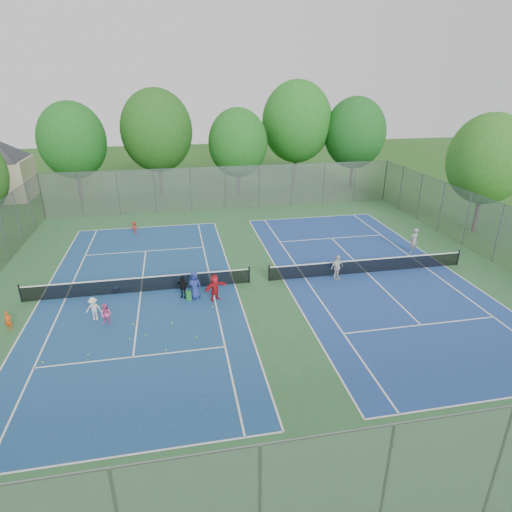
{
  "coord_description": "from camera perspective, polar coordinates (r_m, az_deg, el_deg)",
  "views": [
    {
      "loc": [
        -4.64,
        -22.92,
        11.45
      ],
      "look_at": [
        0.0,
        1.0,
        1.3
      ],
      "focal_mm": 30.0,
      "sensor_mm": 36.0,
      "label": 1
    }
  ],
  "objects": [
    {
      "name": "ball_crate",
      "position": [
        26.08,
        -18.12,
        -4.3
      ],
      "size": [
        0.44,
        0.44,
        0.29
      ],
      "primitive_type": "cube",
      "rotation": [
        0.0,
        0.0,
        -0.42
      ],
      "color": "blue",
      "rests_on": "ground"
    },
    {
      "name": "tennis_ball_0",
      "position": [
        23.36,
        -5.77,
        -6.77
      ],
      "size": [
        0.07,
        0.07,
        0.07
      ],
      "primitive_type": "sphere",
      "color": "#BCD932",
      "rests_on": "ground"
    },
    {
      "name": "tennis_ball_4",
      "position": [
        20.28,
        -11.9,
        -12.21
      ],
      "size": [
        0.07,
        0.07,
        0.07
      ],
      "primitive_type": "sphere",
      "color": "#AEC22D",
      "rests_on": "ground"
    },
    {
      "name": "tree_nr",
      "position": [
        49.07,
        5.46,
        17.37
      ],
      "size": [
        7.6,
        7.6,
        11.42
      ],
      "color": "#443326",
      "rests_on": "ground"
    },
    {
      "name": "tree_side_e",
      "position": [
        37.79,
        28.53,
        11.26
      ],
      "size": [
        6.0,
        6.0,
        9.2
      ],
      "color": "#443326",
      "rests_on": "ground"
    },
    {
      "name": "student_b",
      "position": [
        22.73,
        -19.35,
        -7.37
      ],
      "size": [
        0.69,
        0.62,
        1.16
      ],
      "primitive_type": "imported",
      "rotation": [
        0.0,
        0.0,
        -0.37
      ],
      "color": "#DE5696",
      "rests_on": "ground"
    },
    {
      "name": "student_f",
      "position": [
        23.72,
        -5.51,
        -4.22
      ],
      "size": [
        1.5,
        1.12,
        1.57
      ],
      "primitive_type": "imported",
      "rotation": [
        0.0,
        0.0,
        0.51
      ],
      "color": "red",
      "rests_on": "ground"
    },
    {
      "name": "student_c",
      "position": [
        23.37,
        -20.83,
        -6.59
      ],
      "size": [
        0.89,
        0.61,
        1.27
      ],
      "primitive_type": "imported",
      "rotation": [
        0.0,
        0.0,
        -0.18
      ],
      "color": "silver",
      "rests_on": "ground"
    },
    {
      "name": "tennis_ball_2",
      "position": [
        22.57,
        -16.1,
        -8.77
      ],
      "size": [
        0.07,
        0.07,
        0.07
      ],
      "primitive_type": "sphere",
      "color": "yellow",
      "rests_on": "ground"
    },
    {
      "name": "fence_north",
      "position": [
        40.32,
        -4.11,
        9.0
      ],
      "size": [
        32.0,
        0.1,
        4.0
      ],
      "primitive_type": "cube",
      "color": "gray",
      "rests_on": "ground"
    },
    {
      "name": "ball_hopper",
      "position": [
        24.15,
        -8.98,
        -5.25
      ],
      "size": [
        0.33,
        0.33,
        0.56
      ],
      "primitive_type": "cube",
      "rotation": [
        0.0,
        0.0,
        0.17
      ],
      "color": "#227F34",
      "rests_on": "ground"
    },
    {
      "name": "fence_east",
      "position": [
        32.26,
        29.55,
        2.56
      ],
      "size": [
        0.1,
        32.0,
        4.0
      ],
      "primitive_type": "cube",
      "rotation": [
        0.0,
        0.0,
        1.57
      ],
      "color": "gray",
      "rests_on": "ground"
    },
    {
      "name": "teen_court_b",
      "position": [
        26.53,
        10.75,
        -1.51
      ],
      "size": [
        1.0,
        0.67,
        1.58
      ],
      "primitive_type": "imported",
      "rotation": [
        0.0,
        0.0,
        0.34
      ],
      "color": "silver",
      "rests_on": "ground"
    },
    {
      "name": "ground",
      "position": [
        26.04,
        0.42,
        -3.47
      ],
      "size": [
        120.0,
        120.0,
        0.0
      ],
      "primitive_type": "plane",
      "color": "#235119",
      "rests_on": "ground"
    },
    {
      "name": "tennis_ball_6",
      "position": [
        21.52,
        -14.46,
        -10.25
      ],
      "size": [
        0.07,
        0.07,
        0.07
      ],
      "primitive_type": "sphere",
      "color": "#A3C62E",
      "rests_on": "ground"
    },
    {
      "name": "net_right",
      "position": [
        27.96,
        14.63,
        -1.32
      ],
      "size": [
        12.87,
        0.1,
        0.91
      ],
      "primitive_type": "cube",
      "color": "black",
      "rests_on": "ground"
    },
    {
      "name": "tennis_ball_8",
      "position": [
        20.9,
        -7.91,
        -10.75
      ],
      "size": [
        0.07,
        0.07,
        0.07
      ],
      "primitive_type": "sphere",
      "color": "#B0D531",
      "rests_on": "ground"
    },
    {
      "name": "tree_nl",
      "position": [
        46.21,
        -13.11,
        15.96
      ],
      "size": [
        7.2,
        7.2,
        10.69
      ],
      "color": "#443326",
      "rests_on": "ground"
    },
    {
      "name": "tree_ne",
      "position": [
        49.34,
        13.05,
        15.68
      ],
      "size": [
        6.6,
        6.6,
        9.77
      ],
      "color": "#443326",
      "rests_on": "ground"
    },
    {
      "name": "student_e",
      "position": [
        24.06,
        -8.2,
        -3.89
      ],
      "size": [
        0.93,
        0.79,
        1.62
      ],
      "primitive_type": "imported",
      "rotation": [
        0.0,
        0.0,
        -0.42
      ],
      "color": "navy",
      "rests_on": "ground"
    },
    {
      "name": "court_right",
      "position": [
        28.14,
        14.55,
        -2.14
      ],
      "size": [
        10.97,
        23.77,
        0.01
      ],
      "primitive_type": "cube",
      "color": "navy",
      "rests_on": "court_pad"
    },
    {
      "name": "tennis_ball_7",
      "position": [
        21.45,
        -16.46,
        -10.6
      ],
      "size": [
        0.07,
        0.07,
        0.07
      ],
      "primitive_type": "sphere",
      "color": "#B7CC2F",
      "rests_on": "ground"
    },
    {
      "name": "instructor",
      "position": [
        32.03,
        20.3,
        1.94
      ],
      "size": [
        0.76,
        0.61,
        1.82
      ],
      "primitive_type": "imported",
      "rotation": [
        0.0,
        0.0,
        3.44
      ],
      "color": "gray",
      "rests_on": "ground"
    },
    {
      "name": "tree_nw",
      "position": [
        46.23,
        -23.29,
        13.95
      ],
      "size": [
        6.4,
        6.4,
        9.58
      ],
      "color": "#443326",
      "rests_on": "ground"
    },
    {
      "name": "tennis_ball_9",
      "position": [
        24.76,
        -19.9,
        -6.33
      ],
      "size": [
        0.07,
        0.07,
        0.07
      ],
      "primitive_type": "sphere",
      "color": "#BACA2F",
      "rests_on": "ground"
    },
    {
      "name": "student_d",
      "position": [
        24.32,
        -9.76,
        -4.08
      ],
      "size": [
        0.84,
        0.61,
        1.33
      ],
      "primitive_type": "imported",
      "rotation": [
        0.0,
        0.0,
        -0.42
      ],
      "color": "black",
      "rests_on": "ground"
    },
    {
      "name": "student_a",
      "position": [
        24.29,
        -30.14,
        -7.5
      ],
      "size": [
        0.4,
        0.28,
        1.03
      ],
      "primitive_type": "imported",
      "rotation": [
        0.0,
        0.0,
        -0.1
      ],
      "color": "#D34C13",
      "rests_on": "ground"
    },
    {
      "name": "fence_south",
      "position": [
        12.6,
        16.79,
        -27.26
      ],
      "size": [
        32.0,
        0.1,
        4.0
      ],
      "primitive_type": "cube",
      "color": "gray",
      "rests_on": "ground"
    },
    {
      "name": "tennis_ball_1",
      "position": [
        22.21,
        -11.11,
        -8.81
      ],
      "size": [
        0.07,
        0.07,
        0.07
      ],
      "primitive_type": "sphere",
      "color": "#C8E735",
      "rests_on": "ground"
    },
    {
      "name": "tree_nc",
      "position": [
        44.84,
        -2.44,
        14.83
      ],
      "size": [
        6.0,
        6.0,
        8.85
      ],
      "color": "#443326",
      "rests_on": "ground"
    },
    {
      "name": "court_pad",
      "position": [
        26.04,
        0.42,
        -3.46
      ],
      "size": [
        32.0,
        32.0,
        0.01
      ],
      "primitive_type": "cube",
      "color": "#2D5F33",
      "rests_on": "ground"
    },
    {
      "name": "court_left",
      "position": [
        25.73,
        -15.1,
        -4.63
      ],
      "size": [
        10.97,
        23.77,
        0.01
      ],
      "primitive_type": "cube",
      "color": "navy",
      "rests_on": "court_pad"
    },
    {
      "name": "tennis_ball_5",
      "position": [
        20.97,
        -21.49,
        -12.19
      ],
      "size": [
        0.07,
        0.07,
        0.07
      ],
      "primitive_type": "sphere",
      "color": "yellow",
      "rests_on": "ground"
    },
    {
      "name": "net_left",
      "position": [
        25.54,
        -15.2,
        -3.75
      ],
      "size": [
        12.87,
        0.1,
        0.91
      ],
      "primitive_type": "cube",
      "color": "black",
      "rests_on": "ground"
    },
    {
      "name": "child_far_baseline",
      "position": [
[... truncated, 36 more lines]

